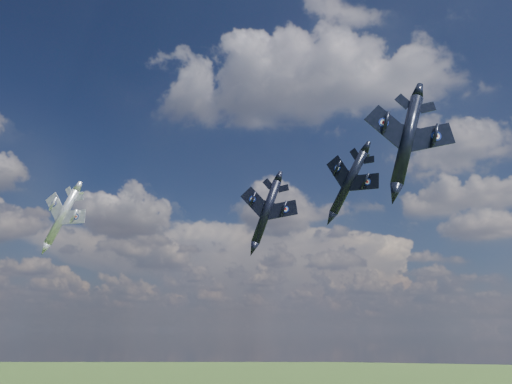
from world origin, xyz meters
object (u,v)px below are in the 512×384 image
(jet_right_navy, at_px, (407,140))
(jet_left_silver, at_px, (62,217))
(jet_high_navy, at_px, (349,182))
(jet_lead_navy, at_px, (266,211))

(jet_right_navy, bearing_deg, jet_left_silver, 149.94)
(jet_high_navy, bearing_deg, jet_lead_navy, -158.75)
(jet_right_navy, height_order, jet_high_navy, jet_high_navy)
(jet_right_navy, bearing_deg, jet_high_navy, 97.74)
(jet_right_navy, distance_m, jet_high_navy, 24.12)
(jet_lead_navy, distance_m, jet_high_navy, 14.74)
(jet_right_navy, distance_m, jet_left_silver, 62.71)
(jet_lead_navy, height_order, jet_high_navy, jet_high_navy)
(jet_high_navy, relative_size, jet_left_silver, 1.04)
(jet_lead_navy, distance_m, jet_left_silver, 37.50)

